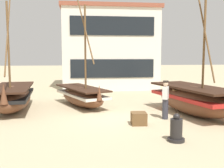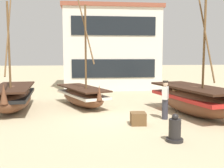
{
  "view_description": "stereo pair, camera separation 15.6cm",
  "coord_description": "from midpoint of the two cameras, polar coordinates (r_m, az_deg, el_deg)",
  "views": [
    {
      "loc": [
        -1.55,
        -11.62,
        2.79
      ],
      "look_at": [
        0.0,
        1.0,
        1.4
      ],
      "focal_mm": 42.82,
      "sensor_mm": 36.0,
      "label": 1
    },
    {
      "loc": [
        -1.39,
        -11.64,
        2.79
      ],
      "look_at": [
        0.0,
        1.0,
        1.4
      ],
      "focal_mm": 42.82,
      "sensor_mm": 36.0,
      "label": 2
    }
  ],
  "objects": [
    {
      "name": "fishing_boat_far_right",
      "position": [
        13.05,
        17.39,
        -3.09
      ],
      "size": [
        2.92,
        5.25,
        6.11
      ],
      "color": "brown",
      "rests_on": "ground"
    },
    {
      "name": "fishing_boat_near_left",
      "position": [
        14.35,
        -20.1,
        -2.6
      ],
      "size": [
        2.19,
        4.97,
        5.98
      ],
      "color": "brown",
      "rests_on": "ground"
    },
    {
      "name": "ground_plane",
      "position": [
        12.05,
        0.9,
        -7.15
      ],
      "size": [
        120.0,
        120.0,
        0.0
      ],
      "primitive_type": "plane",
      "color": "tan"
    },
    {
      "name": "fisherman_by_hull",
      "position": [
        11.82,
        11.66,
        -3.42
      ],
      "size": [
        0.37,
        0.42,
        1.68
      ],
      "color": "#33333D",
      "rests_on": "ground"
    },
    {
      "name": "capstan_winch",
      "position": [
        8.98,
        13.75,
        -9.61
      ],
      "size": [
        0.56,
        0.56,
        0.92
      ],
      "color": "black",
      "rests_on": "ground"
    },
    {
      "name": "harbor_building_main",
      "position": [
        23.35,
        -0.27,
        7.63
      ],
      "size": [
        7.89,
        6.27,
        6.69
      ],
      "color": "silver",
      "rests_on": "ground"
    },
    {
      "name": "cargo_crate",
      "position": [
        10.84,
        6.01,
        -7.35
      ],
      "size": [
        0.63,
        0.63,
        0.5
      ],
      "primitive_type": "cube",
      "rotation": [
        0.0,
        0.0,
        1.51
      ],
      "color": "brown",
      "rests_on": "ground"
    },
    {
      "name": "fishing_boat_centre_large",
      "position": [
        14.65,
        -6.08,
        -2.43
      ],
      "size": [
        3.0,
        4.56,
        5.9
      ],
      "color": "brown",
      "rests_on": "ground"
    }
  ]
}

